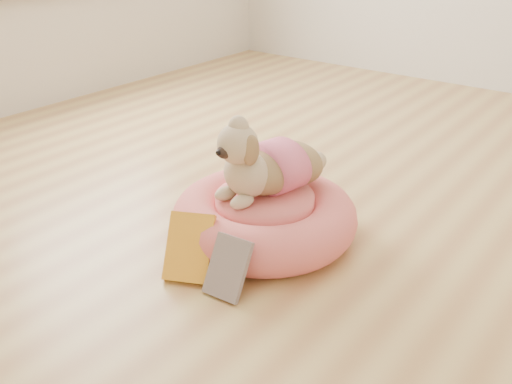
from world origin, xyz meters
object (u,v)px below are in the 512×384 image
Objects in this scene: pet_bed at (265,217)px; book_white at (228,268)px; dog at (266,151)px; book_yellow at (189,247)px.

pet_bed is 3.44× the size of book_white.
dog reaches higher than pet_bed.
pet_bed is 2.98× the size of book_yellow.
book_white is at bearing -71.72° from pet_bed.
pet_bed is at bearing 55.08° from book_yellow.
book_white reaches higher than pet_bed.
dog reaches higher than book_yellow.
dog is at bearing 57.69° from book_yellow.
book_yellow reaches higher than pet_bed.
book_white is at bearing -59.18° from dog.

